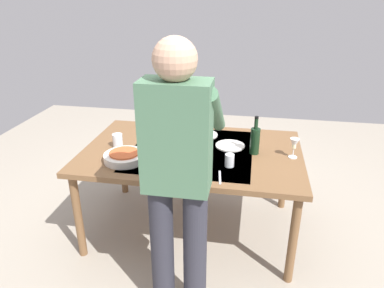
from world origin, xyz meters
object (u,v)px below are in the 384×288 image
Objects in this scene: person_server at (178,173)px; dinner_plate_far at (230,146)px; wine_bottle at (255,140)px; side_bowl_bread at (152,140)px; water_cup_near_left at (118,141)px; dinner_plate_near at (204,135)px; chair_near at (184,130)px; wine_glass_right at (294,144)px; side_bowl_salad at (165,126)px; dining_table at (192,157)px; serving_bowl_pasta at (125,156)px; water_cup_near_right at (230,160)px; wine_glass_left at (152,124)px.

dinner_plate_far is at bearing -103.51° from person_server.
wine_bottle is 0.81m from side_bowl_bread.
water_cup_near_left is 0.73m from dinner_plate_near.
chair_near is 6.03× the size of wine_glass_right.
side_bowl_salad is at bearing -10.75° from dinner_plate_near.
water_cup_near_left reaches higher than dining_table.
serving_bowl_pasta is 0.76m from dinner_plate_near.
person_server is 0.96m from side_bowl_bread.
wine_glass_right reaches higher than side_bowl_salad.
dinner_plate_far is at bearing 141.24° from dinner_plate_near.
water_cup_near_left is at bearing -11.23° from water_cup_near_right.
serving_bowl_pasta is at bearing 49.32° from dinner_plate_near.
wine_bottle is (-0.47, -0.02, 0.17)m from dining_table.
chair_near is at bearing -51.20° from wine_bottle.
wine_glass_right is at bearing 160.60° from side_bowl_salad.
wine_glass_left reaches higher than dining_table.
wine_bottle is at bearing 153.00° from dinner_plate_far.
dinner_plate_far is (0.47, -0.12, -0.10)m from wine_glass_right.
water_cup_near_left reaches higher than dinner_plate_far.
dinner_plate_near is (0.26, -0.53, -0.04)m from water_cup_near_right.
wine_bottle is 0.88m from wine_glass_left.
water_cup_near_right is at bearing 135.77° from side_bowl_salad.
dinner_plate_far is at bearing 170.90° from wine_glass_left.
chair_near is 6.03× the size of wine_glass_left.
wine_bottle reaches higher than wine_glass_left.
side_bowl_salad is (0.37, -1.18, -0.20)m from person_server.
water_cup_near_right is 0.51× the size of side_bowl_salad.
dining_table is 1.84× the size of chair_near.
side_bowl_salad is at bearing -19.40° from wine_glass_right.
chair_near is at bearing -100.79° from wine_glass_left.
serving_bowl_pasta is at bearing 17.58° from wine_bottle.
wine_glass_left is 0.68m from dinner_plate_far.
side_bowl_bread is at bearing -109.53° from serving_bowl_pasta.
person_server reaches higher than water_cup_near_left.
dining_table is 0.32m from dinner_plate_near.
water_cup_near_left is at bearing 53.18° from wine_glass_left.
dining_table is 0.96m from chair_near.
wine_glass_left is at bearing -74.50° from side_bowl_bread.
dinner_plate_far is (-0.24, 0.19, 0.00)m from dinner_plate_near.
person_server reaches higher than wine_glass_left.
water_cup_near_left is 0.60× the size of side_bowl_salad.
dinner_plate_near is 1.00× the size of dinner_plate_far.
dinner_plate_far is (-0.59, 0.26, -0.03)m from side_bowl_salad.
dinner_plate_near is (0.02, -1.11, -0.22)m from person_server.
serving_bowl_pasta is (-0.14, 0.22, -0.02)m from water_cup_near_left.
wine_bottle is 1.29× the size of dinner_plate_near.
side_bowl_bread is at bearing 85.74° from side_bowl_salad.
wine_glass_right is at bearing -130.90° from person_server.
wine_glass_right is at bearing 175.62° from wine_bottle.
person_server is 15.57× the size of water_cup_near_left.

